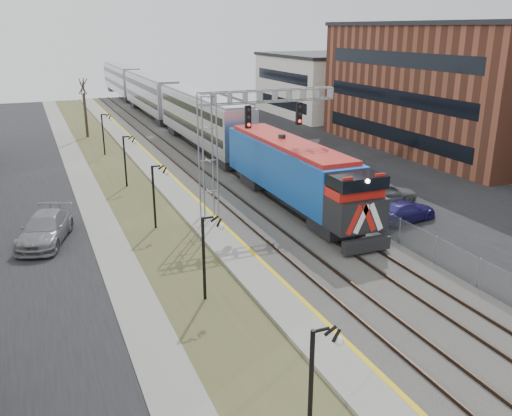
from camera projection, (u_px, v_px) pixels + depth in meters
street_west at (24, 210)px, 36.80m from camera, size 7.00×120.00×0.04m
sidewalk at (92, 202)px, 38.45m from camera, size 2.00×120.00×0.08m
grass_median at (134, 197)px, 39.56m from camera, size 4.00×120.00×0.06m
platform at (174, 191)px, 40.63m from camera, size 2.00×120.00×0.24m
ballast_bed at (236, 185)px, 42.47m from camera, size 8.00×120.00×0.20m
parking_lot at (366, 171)px, 46.91m from camera, size 16.00×120.00×0.04m
platform_edge at (186, 189)px, 40.92m from camera, size 0.24×120.00×0.01m
track_near at (212, 185)px, 41.68m from camera, size 1.58×120.00×0.15m
track_far at (254, 180)px, 42.97m from camera, size 1.58×120.00×0.15m
train at (165, 103)px, 67.25m from camera, size 3.00×85.85×5.33m
signal_gantry at (234, 133)px, 33.59m from camera, size 9.00×1.07×8.15m
lampposts at (202, 257)px, 24.32m from camera, size 0.14×62.14×4.00m
fence at (285, 171)px, 43.80m from camera, size 0.04×120.00×1.60m
bare_trees at (1, 161)px, 38.95m from camera, size 12.30×42.30×5.95m
car_lot_d at (405, 212)px, 34.44m from camera, size 4.85×2.71×1.33m
car_lot_e at (386, 192)px, 38.28m from camera, size 4.56×2.51×1.47m
car_lot_f at (360, 181)px, 41.22m from camera, size 4.59×2.72×1.43m
car_street_b at (45, 229)px, 31.05m from camera, size 3.87×6.06×1.64m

